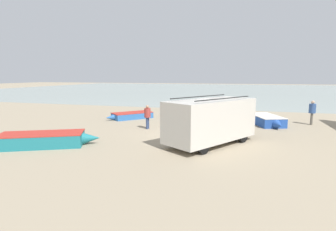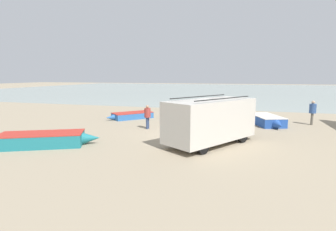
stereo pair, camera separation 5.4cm
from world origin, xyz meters
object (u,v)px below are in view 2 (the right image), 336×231
at_px(fishing_rowboat_2, 45,139).
at_px(fisherman_0, 147,115).
at_px(fishing_rowboat_0, 267,120).
at_px(fishing_rowboat_1, 131,115).
at_px(fisherman_1, 313,110).
at_px(parked_van, 211,120).

distance_m(fishing_rowboat_2, fisherman_0, 6.57).
bearing_deg(fishing_rowboat_0, fisherman_0, -84.57).
relative_size(fishing_rowboat_0, fisherman_0, 2.54).
bearing_deg(fishing_rowboat_1, fishing_rowboat_0, 132.38).
bearing_deg(fisherman_1, fisherman_0, -140.50).
xyz_separation_m(parked_van, fishing_rowboat_0, (3.24, 6.57, -0.95)).
relative_size(fishing_rowboat_0, fisherman_1, 2.31).
distance_m(parked_van, fishing_rowboat_1, 9.81).
height_order(parked_van, fisherman_1, parked_van).
distance_m(parked_van, fisherman_1, 9.86).
xyz_separation_m(fishing_rowboat_1, fishing_rowboat_2, (-0.67, -9.13, 0.08)).
bearing_deg(fisherman_1, fishing_rowboat_0, -147.09).
height_order(fishing_rowboat_1, fisherman_1, fisherman_1).
xyz_separation_m(fishing_rowboat_0, fisherman_1, (3.14, 0.93, 0.71)).
bearing_deg(fishing_rowboat_1, fisherman_0, 79.39).
bearing_deg(fishing_rowboat_0, fishing_rowboat_2, -70.67).
bearing_deg(fishing_rowboat_1, fishing_rowboat_2, 37.27).
xyz_separation_m(parked_van, fishing_rowboat_2, (-8.03, -2.72, -0.95)).
bearing_deg(fishing_rowboat_2, fisherman_1, 9.40).
distance_m(fishing_rowboat_1, fisherman_0, 4.59).
height_order(parked_van, fisherman_0, parked_van).
distance_m(fisherman_0, fisherman_1, 11.92).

